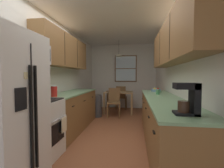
# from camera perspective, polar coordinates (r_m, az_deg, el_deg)

# --- Properties ---
(ground_plane) EXTENTS (12.00, 12.00, 0.00)m
(ground_plane) POSITION_cam_1_polar(r_m,az_deg,el_deg) (4.04, 0.92, -15.67)
(ground_plane) COLOR brown
(wall_left) EXTENTS (0.10, 9.00, 2.55)m
(wall_left) POSITION_cam_1_polar(r_m,az_deg,el_deg) (4.23, -17.56, 2.60)
(wall_left) COLOR silver
(wall_left) RESTS_ON ground
(wall_right) EXTENTS (0.10, 9.00, 2.55)m
(wall_right) POSITION_cam_1_polar(r_m,az_deg,el_deg) (3.90, 21.04, 2.54)
(wall_right) COLOR silver
(wall_right) RESTS_ON ground
(wall_back) EXTENTS (4.40, 0.10, 2.55)m
(wall_back) POSITION_cam_1_polar(r_m,az_deg,el_deg) (6.47, 3.95, 2.73)
(wall_back) COLOR silver
(wall_back) RESTS_ON ground
(ceiling_slab) EXTENTS (4.40, 9.00, 0.08)m
(ceiling_slab) POSITION_cam_1_polar(r_m,az_deg,el_deg) (4.05, 0.95, 21.65)
(ceiling_slab) COLOR white
(refrigerator) EXTENTS (0.73, 0.76, 1.76)m
(refrigerator) POSITION_cam_1_polar(r_m,az_deg,el_deg) (2.14, -34.59, -8.34)
(refrigerator) COLOR white
(refrigerator) RESTS_ON ground
(stove_range) EXTENTS (0.66, 0.59, 1.10)m
(stove_range) POSITION_cam_1_polar(r_m,az_deg,el_deg) (2.80, -25.01, -14.22)
(stove_range) COLOR white
(stove_range) RESTS_ON ground
(microwave_over_range) EXTENTS (0.39, 0.57, 0.32)m
(microwave_over_range) POSITION_cam_1_polar(r_m,az_deg,el_deg) (2.77, -27.50, 9.76)
(microwave_over_range) COLOR silver
(counter_left) EXTENTS (0.64, 2.13, 0.90)m
(counter_left) POSITION_cam_1_polar(r_m,az_deg,el_deg) (3.98, -14.11, -9.32)
(counter_left) COLOR brown
(counter_left) RESTS_ON ground
(upper_cabinets_left) EXTENTS (0.33, 2.21, 0.74)m
(upper_cabinets_left) POSITION_cam_1_polar(r_m,az_deg,el_deg) (3.95, -16.55, 11.17)
(upper_cabinets_left) COLOR brown
(counter_right) EXTENTS (0.64, 3.15, 0.90)m
(counter_right) POSITION_cam_1_polar(r_m,az_deg,el_deg) (3.06, 18.01, -13.03)
(counter_right) COLOR brown
(counter_right) RESTS_ON ground
(upper_cabinets_right) EXTENTS (0.33, 2.83, 0.72)m
(upper_cabinets_right) POSITION_cam_1_polar(r_m,az_deg,el_deg) (2.98, 21.32, 13.79)
(upper_cabinets_right) COLOR brown
(dining_table) EXTENTS (0.97, 0.75, 0.74)m
(dining_table) POSITION_cam_1_polar(r_m,az_deg,el_deg) (5.60, 2.45, -3.98)
(dining_table) COLOR #A87F51
(dining_table) RESTS_ON ground
(dining_chair_near) EXTENTS (0.42, 0.42, 0.90)m
(dining_chair_near) POSITION_cam_1_polar(r_m,az_deg,el_deg) (5.05, 0.73, -6.09)
(dining_chair_near) COLOR brown
(dining_chair_near) RESTS_ON ground
(dining_chair_far) EXTENTS (0.41, 0.41, 0.90)m
(dining_chair_far) POSITION_cam_1_polar(r_m,az_deg,el_deg) (6.18, 3.33, -4.47)
(dining_chair_far) COLOR brown
(dining_chair_far) RESTS_ON ground
(pendant_light) EXTENTS (0.28, 0.28, 0.58)m
(pendant_light) POSITION_cam_1_polar(r_m,az_deg,el_deg) (5.61, 2.48, 10.37)
(pendant_light) COLOR black
(back_window) EXTENTS (0.88, 0.05, 1.06)m
(back_window) POSITION_cam_1_polar(r_m,az_deg,el_deg) (6.40, 4.96, 5.54)
(back_window) COLOR brown
(trash_bin) EXTENTS (0.30, 0.30, 0.70)m
(trash_bin) POSITION_cam_1_polar(r_m,az_deg,el_deg) (5.08, -5.46, -7.79)
(trash_bin) COLOR #3F3F42
(trash_bin) RESTS_ON ground
(storage_canister) EXTENTS (0.11, 0.11, 0.21)m
(storage_canister) POSITION_cam_1_polar(r_m,az_deg,el_deg) (3.13, -20.17, -2.40)
(storage_canister) COLOR red
(storage_canister) RESTS_ON counter_left
(dish_towel) EXTENTS (0.02, 0.16, 0.24)m
(dish_towel) POSITION_cam_1_polar(r_m,az_deg,el_deg) (2.75, -16.91, -13.79)
(dish_towel) COLOR beige
(coffee_maker) EXTENTS (0.22, 0.18, 0.31)m
(coffee_maker) POSITION_cam_1_polar(r_m,az_deg,el_deg) (1.73, 26.05, -4.58)
(coffee_maker) COLOR black
(coffee_maker) RESTS_ON counter_right
(mug_by_coffeemaker) EXTENTS (0.12, 0.08, 0.10)m
(mug_by_coffeemaker) POSITION_cam_1_polar(r_m,az_deg,el_deg) (3.45, 16.20, -2.82)
(mug_by_coffeemaker) COLOR #3F7F4C
(mug_by_coffeemaker) RESTS_ON counter_right
(fruit_bowl) EXTENTS (0.23, 0.23, 0.09)m
(fruit_bowl) POSITION_cam_1_polar(r_m,az_deg,el_deg) (4.11, 15.56, -2.09)
(fruit_bowl) COLOR #597F9E
(fruit_bowl) RESTS_ON counter_right
(table_serving_bowl) EXTENTS (0.21, 0.21, 0.06)m
(table_serving_bowl) POSITION_cam_1_polar(r_m,az_deg,el_deg) (5.54, 1.50, -2.50)
(table_serving_bowl) COLOR #4C7299
(table_serving_bowl) RESTS_ON dining_table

